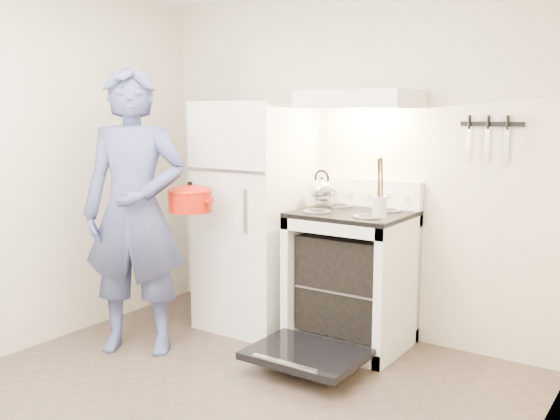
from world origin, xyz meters
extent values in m
plane|color=#4F4137|center=(0.00, 0.00, 0.00)|extent=(3.60, 3.60, 0.00)
cube|color=beige|center=(0.00, 1.80, 1.25)|extent=(3.20, 0.02, 2.50)
cube|color=white|center=(-0.58, 1.45, 0.85)|extent=(0.70, 0.70, 1.70)
cube|color=white|center=(0.23, 1.48, 0.46)|extent=(0.76, 0.65, 0.92)
cube|color=black|center=(0.23, 1.48, 0.94)|extent=(0.76, 0.65, 0.03)
cube|color=white|center=(0.23, 1.76, 1.05)|extent=(0.76, 0.07, 0.20)
cube|color=black|center=(0.23, 0.88, 0.12)|extent=(0.70, 0.54, 0.04)
cube|color=slate|center=(0.23, 1.48, 0.44)|extent=(0.60, 0.52, 0.01)
cube|color=white|center=(0.23, 1.55, 1.71)|extent=(0.76, 0.50, 0.12)
cube|color=black|center=(1.05, 1.79, 1.55)|extent=(0.40, 0.02, 0.03)
cylinder|color=#8D6C4C|center=(0.19, 1.49, 0.45)|extent=(0.34, 0.34, 0.02)
cylinder|color=silver|center=(0.55, 1.22, 1.05)|extent=(0.10, 0.10, 0.13)
imported|color=navy|center=(-0.94, 0.58, 0.96)|extent=(0.84, 0.74, 1.92)
camera|label=1|loc=(2.17, -2.29, 1.63)|focal=40.00mm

